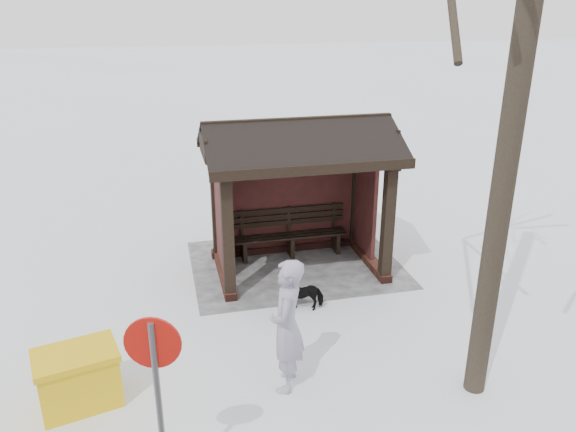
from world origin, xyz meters
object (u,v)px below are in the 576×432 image
object	(u,v)px
pedestrian	(287,326)
dog	(303,293)
grit_bin	(78,378)
bus_shelter	(296,164)
road_sign	(156,371)

from	to	relation	value
pedestrian	dog	bearing A→B (deg)	-179.74
dog	grit_bin	xyz separation A→B (m)	(3.55, 1.77, 0.11)
pedestrian	grit_bin	bearing A→B (deg)	-74.40
bus_shelter	dog	world-z (taller)	bus_shelter
pedestrian	road_sign	xyz separation A→B (m)	(1.71, 1.54, 0.66)
dog	road_sign	world-z (taller)	road_sign
bus_shelter	pedestrian	world-z (taller)	bus_shelter
dog	grit_bin	bearing A→B (deg)	-56.21
bus_shelter	road_sign	world-z (taller)	bus_shelter
pedestrian	bus_shelter	bearing A→B (deg)	-174.96
grit_bin	road_sign	size ratio (longest dim) A/B	0.53
dog	road_sign	xyz separation A→B (m)	(2.47, 3.56, 1.34)
pedestrian	road_sign	size ratio (longest dim) A/B	0.86
bus_shelter	pedestrian	distance (m)	4.02
dog	road_sign	distance (m)	4.54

